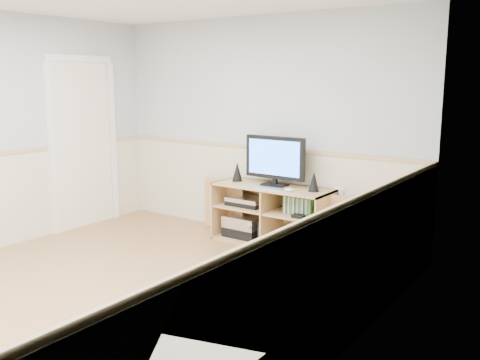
# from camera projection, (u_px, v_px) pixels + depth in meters

# --- Properties ---
(room) EXTENTS (4.04, 4.54, 2.54)m
(room) POSITION_uv_depth(u_px,v_px,m) (116.00, 150.00, 4.46)
(room) COLOR tan
(room) RESTS_ON ground
(media_cabinet) EXTENTS (2.09, 0.50, 0.65)m
(media_cabinet) POSITION_uv_depth(u_px,v_px,m) (275.00, 213.00, 5.93)
(media_cabinet) COLOR tan
(media_cabinet) RESTS_ON floor
(monitor) EXTENTS (0.72, 0.18, 0.54)m
(monitor) POSITION_uv_depth(u_px,v_px,m) (275.00, 159.00, 5.81)
(monitor) COLOR black
(monitor) RESTS_ON media_cabinet
(speaker_left) EXTENTS (0.12, 0.12, 0.22)m
(speaker_left) POSITION_uv_depth(u_px,v_px,m) (237.00, 172.00, 6.09)
(speaker_left) COLOR black
(speaker_left) RESTS_ON media_cabinet
(speaker_right) EXTENTS (0.11, 0.11, 0.21)m
(speaker_right) POSITION_uv_depth(u_px,v_px,m) (314.00, 181.00, 5.54)
(speaker_right) COLOR black
(speaker_right) RESTS_ON media_cabinet
(keyboard) EXTENTS (0.29, 0.13, 0.01)m
(keyboard) POSITION_uv_depth(u_px,v_px,m) (270.00, 188.00, 5.68)
(keyboard) COLOR silver
(keyboard) RESTS_ON media_cabinet
(mouse) EXTENTS (0.11, 0.10, 0.04)m
(mouse) POSITION_uv_depth(u_px,v_px,m) (289.00, 190.00, 5.54)
(mouse) COLOR white
(mouse) RESTS_ON media_cabinet
(av_components) EXTENTS (0.51, 0.31, 0.47)m
(av_components) POSITION_uv_depth(u_px,v_px,m) (245.00, 220.00, 6.11)
(av_components) COLOR black
(av_components) RESTS_ON media_cabinet
(game_consoles) EXTENTS (0.45, 0.30, 0.11)m
(game_consoles) POSITION_uv_depth(u_px,v_px,m) (298.00, 243.00, 5.73)
(game_consoles) COLOR white
(game_consoles) RESTS_ON media_cabinet
(game_cases) EXTENTS (0.33, 0.14, 0.19)m
(game_cases) POSITION_uv_depth(u_px,v_px,m) (300.00, 206.00, 5.64)
(game_cases) COLOR #3F8C3F
(game_cases) RESTS_ON media_cabinet
(wall_outlet) EXTENTS (0.12, 0.03, 0.12)m
(wall_outlet) POSITION_uv_depth(u_px,v_px,m) (338.00, 194.00, 5.66)
(wall_outlet) COLOR white
(wall_outlet) RESTS_ON wall_back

